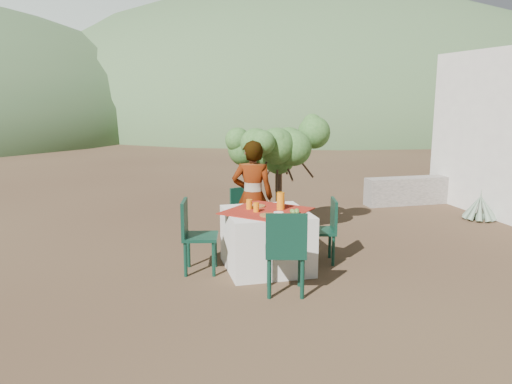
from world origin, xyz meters
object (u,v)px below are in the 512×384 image
chair_left (194,232)px  chair_right (326,227)px  table (267,240)px  chair_near (286,249)px  chair_far (245,213)px  shrub_tree (281,153)px  juice_pitcher (281,201)px  agave (480,208)px  person (253,197)px

chair_left → chair_right: chair_left is taller
chair_left → table: bearing=-83.1°
table → chair_near: (-0.03, -0.90, 0.15)m
chair_far → chair_right: size_ratio=0.99×
shrub_tree → chair_right: bearing=-82.1°
chair_far → chair_right: bearing=-68.2°
chair_near → juice_pitcher: juice_pitcher is taller
chair_far → agave: bearing=-11.3°
chair_far → chair_left: bearing=-146.9°
table → agave: size_ratio=2.06×
chair_far → juice_pitcher: juice_pitcher is taller
chair_right → person: size_ratio=0.54×
table → juice_pitcher: size_ratio=5.89×
chair_left → shrub_tree: (1.54, 1.37, 0.79)m
person → juice_pitcher: (0.20, -0.71, 0.08)m
person → agave: person is taller
chair_right → shrub_tree: (-0.20, 1.41, 0.83)m
chair_near → person: size_ratio=0.61×
chair_far → chair_right: (0.85, -1.08, 0.01)m
chair_near → shrub_tree: shrub_tree is taller
table → chair_near: 0.91m
chair_far → person: size_ratio=0.53×
chair_near → juice_pitcher: size_ratio=4.36×
shrub_tree → juice_pitcher: bearing=-106.9°
shrub_tree → juice_pitcher: (-0.44, -1.45, -0.43)m
chair_near → chair_right: chair_near is taller
chair_left → chair_right: bearing=-78.7°
person → table: bearing=109.1°
chair_near → shrub_tree: size_ratio=0.58×
table → juice_pitcher: 0.53m
chair_near → person: person is taller
juice_pitcher → table: bearing=-176.6°
table → chair_left: 0.93m
table → chair_far: bearing=91.2°
chair_far → chair_near: chair_near is taller
table → chair_far: size_ratio=1.55×
chair_left → chair_right: 1.74m
chair_right → agave: 3.82m
chair_left → juice_pitcher: 1.16m
juice_pitcher → chair_far: bearing=100.6°
chair_right → agave: bearing=126.6°
chair_far → agave: 4.39m
chair_left → juice_pitcher: juice_pitcher is taller
table → chair_far: 1.13m
chair_far → agave: chair_far is taller
chair_near → table: bearing=-77.2°
table → person: (-0.01, 0.72, 0.41)m
table → chair_right: size_ratio=1.53×
chair_right → shrub_tree: shrub_tree is taller
agave → juice_pitcher: 4.47m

